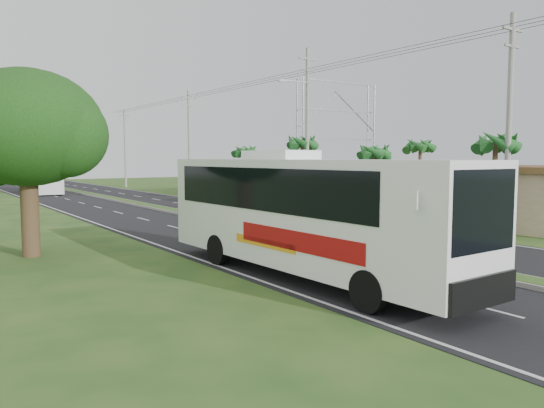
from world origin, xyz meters
TOP-DOWN VIEW (x-y plane):
  - ground at (0.00, 0.00)m, footprint 180.00×180.00m
  - road_asphalt at (0.00, 20.00)m, footprint 14.00×160.00m
  - median_strip at (0.00, 20.00)m, footprint 1.20×160.00m
  - lane_edge_left at (-6.70, 20.00)m, footprint 0.12×160.00m
  - lane_edge_right at (6.70, 20.00)m, footprint 0.12×160.00m
  - shop_near at (14.00, 6.00)m, footprint 8.60×12.60m
  - shop_mid at (14.00, 22.00)m, footprint 7.60×10.60m
  - shop_far at (14.00, 36.00)m, footprint 8.60×11.60m
  - palm_verge_a at (9.00, 3.00)m, footprint 2.40×2.40m
  - palm_verge_b at (9.40, 12.00)m, footprint 2.40×2.40m
  - palm_verge_c at (8.80, 19.00)m, footprint 2.40×2.40m
  - palm_verge_d at (9.30, 28.00)m, footprint 2.40×2.40m
  - palm_behind_shop at (17.50, 15.00)m, footprint 2.40×2.40m
  - shade_tree at (-12.11, 10.02)m, footprint 6.30×6.00m
  - utility_pole_a at (8.50, 2.00)m, footprint 1.60×0.28m
  - utility_pole_b at (8.47, 18.00)m, footprint 3.20×0.28m
  - utility_pole_c at (8.50, 38.00)m, footprint 1.60×0.28m
  - utility_pole_d at (8.50, 58.00)m, footprint 1.60×0.28m
  - billboard_lattice at (22.00, 30.00)m, footprint 10.18×1.18m
  - coach_bus_main at (-5.20, 0.82)m, footprint 3.10×13.23m
  - coach_bus_far at (-3.77, 51.04)m, footprint 2.59×11.55m
  - motorcyclist at (-2.00, 8.45)m, footprint 1.76×1.06m

SIDE VIEW (x-z plane):
  - ground at x=0.00m, z-range 0.00..0.00m
  - lane_edge_left at x=-6.70m, z-range 0.00..0.00m
  - lane_edge_right at x=6.70m, z-range 0.00..0.00m
  - road_asphalt at x=0.00m, z-range 0.00..0.02m
  - median_strip at x=0.00m, z-range 0.01..0.20m
  - motorcyclist at x=-2.00m, z-range -0.30..2.18m
  - shop_near at x=14.00m, z-range 0.02..3.54m
  - shop_mid at x=14.00m, z-range 0.02..3.69m
  - coach_bus_far at x=-3.77m, z-range 0.23..3.59m
  - shop_far at x=14.00m, z-range 0.02..3.84m
  - coach_bus_main at x=-5.20m, z-range 0.21..4.47m
  - palm_verge_b at x=9.40m, z-range 1.83..6.88m
  - palm_verge_d at x=9.30m, z-range 1.92..7.17m
  - palm_verge_a at x=9.00m, z-range 2.02..7.47m
  - palm_behind_shop at x=17.50m, z-range 2.11..7.76m
  - shade_tree at x=-12.11m, z-range 1.26..8.80m
  - palm_verge_c at x=8.80m, z-range 2.20..8.05m
  - utility_pole_d at x=8.50m, z-range 0.17..10.67m
  - utility_pole_a at x=8.50m, z-range 0.17..11.17m
  - utility_pole_c at x=8.50m, z-range 0.17..11.17m
  - utility_pole_b at x=8.47m, z-range 0.26..12.26m
  - billboard_lattice at x=22.00m, z-range 0.79..12.86m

